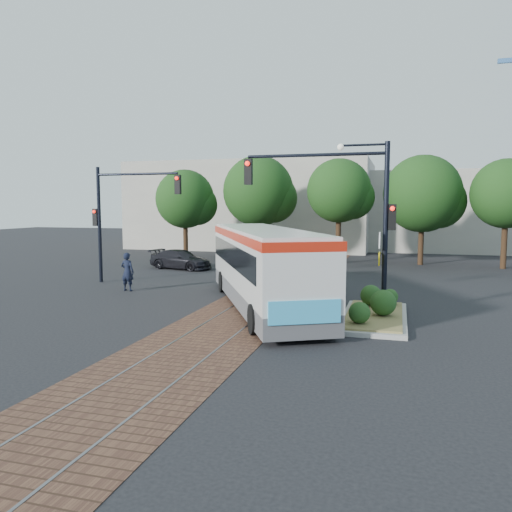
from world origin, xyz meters
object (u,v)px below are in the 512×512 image
object	(u,v)px
city_bus	(263,263)
officer	(127,272)
traffic_island	(375,310)
signal_pole_left	(118,209)
signal_pole_main	(350,202)
parked_car	(181,259)

from	to	relation	value
city_bus	officer	world-z (taller)	city_bus
traffic_island	signal_pole_left	distance (m)	14.50
signal_pole_main	officer	size ratio (longest dim) A/B	3.30
city_bus	traffic_island	world-z (taller)	city_bus
traffic_island	signal_pole_main	distance (m)	3.95
traffic_island	signal_pole_left	bearing A→B (deg)	159.64
traffic_island	parked_car	world-z (taller)	parked_car
city_bus	signal_pole_left	bearing A→B (deg)	129.21
city_bus	signal_pole_main	xyz separation A→B (m)	(3.47, -0.96, 2.42)
signal_pole_left	parked_car	distance (m)	7.01
signal_pole_left	city_bus	bearing A→B (deg)	-23.70
parked_car	traffic_island	bearing A→B (deg)	-118.48
traffic_island	city_bus	bearing A→B (deg)	166.67
traffic_island	signal_pole_left	size ratio (longest dim) A/B	0.87
city_bus	officer	xyz separation A→B (m)	(-7.10, 1.79, -0.83)
signal_pole_main	parked_car	xyz separation A→B (m)	(-11.61, 10.98, -3.55)
city_bus	parked_car	distance (m)	12.96
signal_pole_left	traffic_island	bearing A→B (deg)	-20.36
signal_pole_main	parked_car	size ratio (longest dim) A/B	1.43
signal_pole_left	officer	size ratio (longest dim) A/B	3.30
signal_pole_main	traffic_island	bearing A→B (deg)	-5.36
officer	parked_car	world-z (taller)	officer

